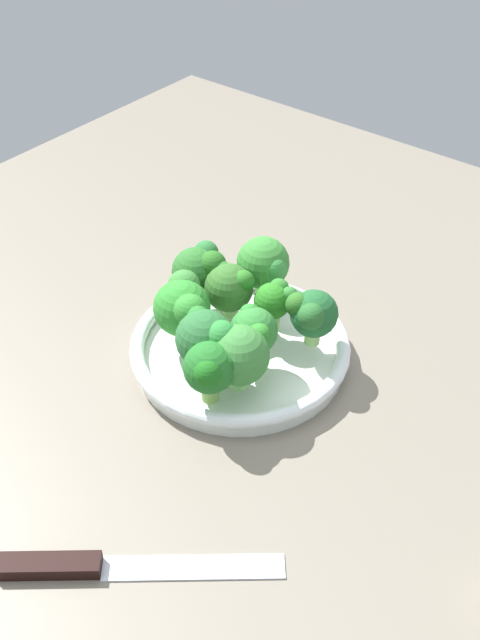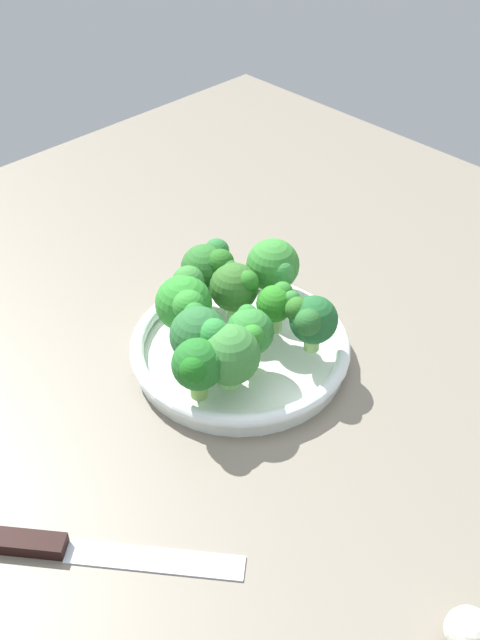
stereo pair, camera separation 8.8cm
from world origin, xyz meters
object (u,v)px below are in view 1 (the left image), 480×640
at_px(bowl, 240,349).
at_px(broccoli_floret_8, 263,263).
at_px(broccoli_floret_4, 200,268).
at_px(broccoli_floret_6, 210,369).
at_px(broccoli_floret_5, 277,301).
at_px(broccoli_floret_9, 251,334).
at_px(broccoli_floret_1, 311,313).
at_px(knife, 101,566).
at_px(broccoli_floret_0, 183,305).
at_px(broccoli_floret_3, 229,287).
at_px(broccoli_floret_2, 205,339).
at_px(broccoli_floret_7, 236,353).

bearing_deg(bowl, broccoli_floret_8, -68.74).
height_order(broccoli_floret_4, broccoli_floret_6, same).
xyz_separation_m(broccoli_floret_5, broccoli_floret_9, (-0.01, 0.07, 0.00)).
distance_m(broccoli_floret_1, broccoli_floret_6, 0.15).
bearing_deg(broccoli_floret_4, knife, 116.34).
xyz_separation_m(broccoli_floret_0, broccoli_floret_5, (-0.08, -0.08, -0.01)).
bearing_deg(broccoli_floret_3, broccoli_floret_6, 121.36).
distance_m(bowl, broccoli_floret_5, 0.07).
distance_m(broccoli_floret_2, broccoli_floret_6, 0.05).
xyz_separation_m(broccoli_floret_0, broccoli_floret_3, (-0.02, -0.06, -0.00)).
xyz_separation_m(broccoli_floret_0, broccoli_floret_8, (-0.02, -0.13, -0.00)).
bearing_deg(broccoli_floret_5, broccoli_floret_8, -40.53).
xyz_separation_m(broccoli_floret_1, broccoli_floret_9, (0.04, 0.07, -0.01)).
relative_size(broccoli_floret_0, broccoli_floret_1, 1.08).
xyz_separation_m(broccoli_floret_3, broccoli_floret_4, (0.05, -0.00, 0.00)).
distance_m(bowl, broccoli_floret_7, 0.10).
distance_m(broccoli_floret_7, broccoli_floret_9, 0.04).
height_order(bowl, broccoli_floret_4, broccoli_floret_4).
bearing_deg(bowl, broccoli_floret_4, -19.65).
relative_size(broccoli_floret_5, broccoli_floret_8, 0.81).
height_order(broccoli_floret_2, broccoli_floret_3, broccoli_floret_2).
height_order(bowl, broccoli_floret_6, broccoli_floret_6).
relative_size(broccoli_floret_0, broccoli_floret_4, 1.03).
height_order(broccoli_floret_1, broccoli_floret_4, broccoli_floret_4).
relative_size(broccoli_floret_2, knife, 0.37).
height_order(broccoli_floret_4, broccoli_floret_8, broccoli_floret_8).
relative_size(broccoli_floret_5, broccoli_floret_7, 0.78).
bearing_deg(broccoli_floret_1, bowl, 33.53).
bearing_deg(broccoli_floret_7, broccoli_floret_6, 82.37).
height_order(broccoli_floret_4, broccoli_floret_9, broccoli_floret_4).
height_order(broccoli_floret_7, knife, broccoli_floret_7).
distance_m(broccoli_floret_5, broccoli_floret_6, 0.14).
height_order(broccoli_floret_2, broccoli_floret_8, broccoli_floret_2).
distance_m(broccoli_floret_1, broccoli_floret_3, 0.11).
xyz_separation_m(broccoli_floret_2, broccoli_floret_8, (0.04, -0.16, -0.00)).
distance_m(broccoli_floret_3, knife, 0.36).
distance_m(broccoli_floret_0, broccoli_floret_5, 0.11).
relative_size(broccoli_floret_5, broccoli_floret_9, 0.92).
bearing_deg(broccoli_floret_6, broccoli_floret_8, -68.81).
distance_m(broccoli_floret_0, broccoli_floret_4, 0.07).
bearing_deg(broccoli_floret_4, broccoli_floret_0, 115.52).
height_order(broccoli_floret_3, broccoli_floret_7, broccoli_floret_7).
height_order(broccoli_floret_4, broccoli_floret_5, broccoli_floret_4).
height_order(broccoli_floret_1, broccoli_floret_5, broccoli_floret_1).
bearing_deg(broccoli_floret_3, broccoli_floret_9, 145.15).
bearing_deg(broccoli_floret_2, broccoli_floret_6, 136.83).
distance_m(broccoli_floret_6, broccoli_floret_8, 0.21).
bearing_deg(broccoli_floret_6, broccoli_floret_9, -86.08).
distance_m(broccoli_floret_4, knife, 0.38).
distance_m(broccoli_floret_4, broccoli_floret_8, 0.08).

